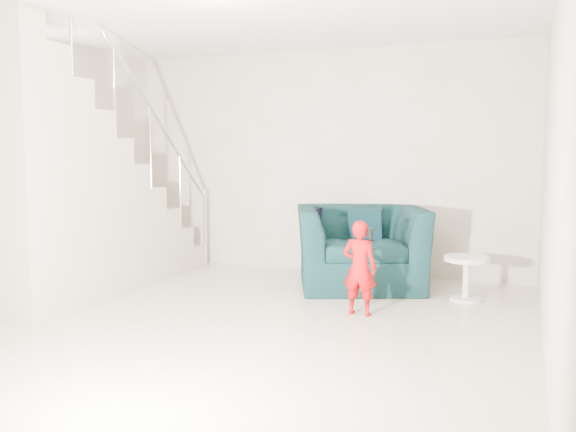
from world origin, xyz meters
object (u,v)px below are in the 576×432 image
at_px(armchair, 360,247).
at_px(staircase, 68,205).
at_px(toddler, 360,268).
at_px(side_table, 466,271).

bearing_deg(armchair, staircase, -172.25).
bearing_deg(staircase, toddler, 7.24).
bearing_deg(staircase, armchair, 29.53).
bearing_deg(staircase, side_table, 18.44).
distance_m(toddler, side_table, 1.25).
distance_m(armchair, side_table, 1.18).
relative_size(armchair, toddler, 1.55).
height_order(side_table, staircase, staircase).
height_order(armchair, staircase, staircase).
xyz_separation_m(toddler, staircase, (-2.95, -0.38, 0.51)).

